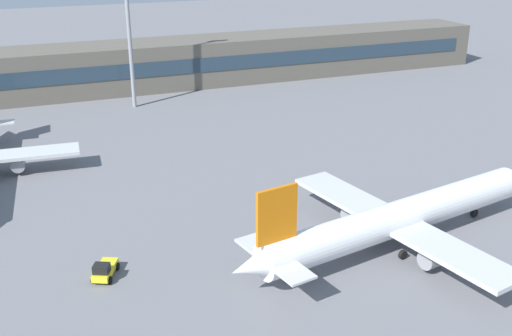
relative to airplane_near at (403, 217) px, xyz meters
The scene contains 5 objects.
ground_plane 19.87m from the airplane_near, 115.57° to the left, with size 400.00×400.00×0.00m, color slate.
terminal_building 73.74m from the airplane_near, 96.60° to the left, with size 145.35×12.13×9.00m.
airplane_near is the anchor object (origin of this frame).
baggage_tug_yellow 29.43m from the airplane_near, behind, with size 2.99×3.89×1.75m.
floodlight_tower_west 63.60m from the airplane_near, 103.99° to the left, with size 3.20×0.80×28.60m.
Camera 1 is at (-25.48, -22.69, 29.99)m, focal length 42.46 mm.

